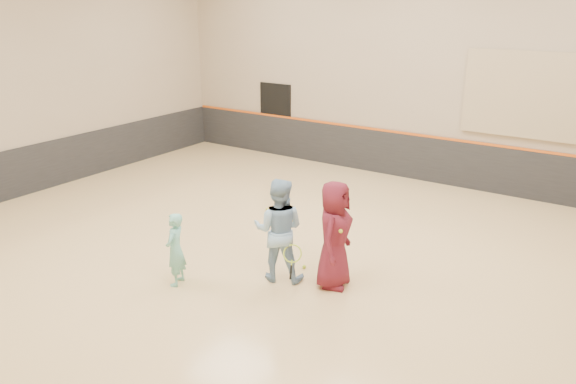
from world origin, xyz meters
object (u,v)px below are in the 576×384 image
Objects in this scene: instructor at (279,230)px; spare_racket at (281,188)px; girl at (175,249)px; young_man at (335,235)px.

instructor is 4.79m from spare_racket.
girl is at bearing -75.56° from spare_racket.
girl is at bearing 18.08° from instructor.
young_man is (0.90, 0.32, 0.01)m from instructor.
spare_racket is (-3.53, 3.60, -0.86)m from young_man.
young_man is at bearing 177.27° from instructor.
spare_racket is at bearing 33.15° from young_man.
spare_racket is at bearing 174.67° from girl.
girl is 0.70× the size of instructor.
young_man reaches higher than instructor.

